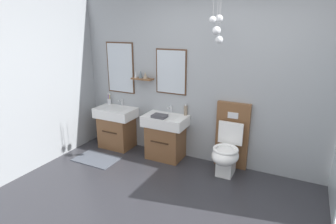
# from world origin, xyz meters

# --- Properties ---
(wall_back) EXTENTS (5.06, 0.57, 2.55)m
(wall_back) POSITION_xyz_m (-0.02, 1.73, 1.28)
(wall_back) COLOR #999EA3
(wall_back) RESTS_ON ground
(wall_left) EXTENTS (0.12, 3.58, 2.55)m
(wall_left) POSITION_xyz_m (-2.47, 0.00, 1.28)
(wall_left) COLOR #999EA3
(wall_left) RESTS_ON ground
(bath_mat) EXTENTS (0.68, 0.44, 0.01)m
(bath_mat) POSITION_xyz_m (-1.80, 0.90, 0.01)
(bath_mat) COLOR #474C56
(bath_mat) RESTS_ON ground
(vanity_sink_left) EXTENTS (0.67, 0.46, 0.71)m
(vanity_sink_left) POSITION_xyz_m (-1.80, 1.48, 0.38)
(vanity_sink_left) COLOR brown
(vanity_sink_left) RESTS_ON ground
(tap_on_left_sink) EXTENTS (0.03, 0.13, 0.11)m
(tap_on_left_sink) POSITION_xyz_m (-1.80, 1.64, 0.78)
(tap_on_left_sink) COLOR silver
(tap_on_left_sink) RESTS_ON vanity_sink_left
(vanity_sink_right) EXTENTS (0.67, 0.46, 0.71)m
(vanity_sink_right) POSITION_xyz_m (-0.85, 1.48, 0.38)
(vanity_sink_right) COLOR brown
(vanity_sink_right) RESTS_ON ground
(tap_on_right_sink) EXTENTS (0.03, 0.13, 0.11)m
(tap_on_right_sink) POSITION_xyz_m (-0.85, 1.64, 0.78)
(tap_on_right_sink) COLOR silver
(tap_on_right_sink) RESTS_ON vanity_sink_right
(toilet) EXTENTS (0.48, 0.63, 1.00)m
(toilet) POSITION_xyz_m (0.16, 1.47, 0.38)
(toilet) COLOR brown
(toilet) RESTS_ON ground
(toothbrush_cup) EXTENTS (0.07, 0.07, 0.20)m
(toothbrush_cup) POSITION_xyz_m (-2.06, 1.63, 0.76)
(toothbrush_cup) COLOR silver
(toothbrush_cup) RESTS_ON vanity_sink_left
(soap_dispenser) EXTENTS (0.06, 0.06, 0.19)m
(soap_dispenser) POSITION_xyz_m (-0.59, 1.64, 0.79)
(soap_dispenser) COLOR gray
(soap_dispenser) RESTS_ON vanity_sink_right
(folded_hand_towel) EXTENTS (0.22, 0.16, 0.04)m
(folded_hand_towel) POSITION_xyz_m (-0.89, 1.35, 0.73)
(folded_hand_towel) COLOR #47474C
(folded_hand_towel) RESTS_ON vanity_sink_right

